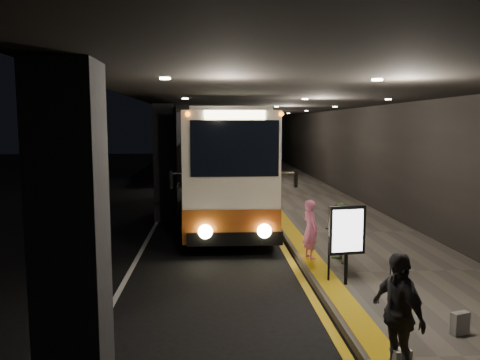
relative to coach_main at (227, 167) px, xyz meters
name	(u,v)px	position (x,y,z in m)	size (l,w,h in m)	color
ground	(204,246)	(-0.86, -4.86, -1.93)	(90.00, 90.00, 0.00)	black
lane_line_white	(161,215)	(-2.66, 0.14, -1.92)	(0.12, 50.00, 0.01)	silver
kerb_stripe_yellow	(263,214)	(1.49, 0.14, -1.92)	(0.18, 50.00, 0.01)	gold
sidewalk	(321,211)	(3.89, 0.14, -1.85)	(4.50, 50.00, 0.15)	#514C44
tactile_strip	(275,210)	(1.99, 0.14, -1.77)	(0.50, 50.00, 0.01)	gold
terminal_wall	(377,140)	(6.14, 0.14, 1.07)	(0.10, 50.00, 6.00)	black
support_columns	(165,163)	(-2.36, -0.86, 0.27)	(0.80, 24.80, 4.40)	black
canopy	(268,100)	(1.64, 0.14, 2.67)	(9.00, 50.00, 0.40)	black
coach_main	(227,167)	(0.00, 0.00, 0.00)	(2.82, 12.94, 4.02)	beige
coach_second	(219,152)	(-0.04, 14.56, -0.24)	(2.74, 11.28, 3.52)	beige
coach_third	(217,145)	(-0.06, 24.41, -0.14)	(3.16, 11.98, 3.72)	beige
passenger_boarding	(310,229)	(1.94, -6.82, -1.00)	(0.57, 0.37, 1.56)	#D1618F
passenger_waiting_green	(341,233)	(2.63, -7.22, -1.01)	(0.74, 0.46, 1.53)	#476638
passenger_waiting_grey	(397,314)	(1.94, -12.54, -0.89)	(1.03, 0.53, 1.76)	#464549
bag_polka	(460,323)	(3.51, -11.38, -1.59)	(0.31, 0.13, 0.38)	black
bag_plain	(402,360)	(2.06, -12.47, -1.62)	(0.25, 0.15, 0.32)	silver
info_sign	(347,232)	(2.31, -8.85, -0.60)	(0.83, 0.24, 1.75)	black
stanchion_post	(329,255)	(1.99, -8.59, -1.17)	(0.05, 0.05, 1.21)	black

